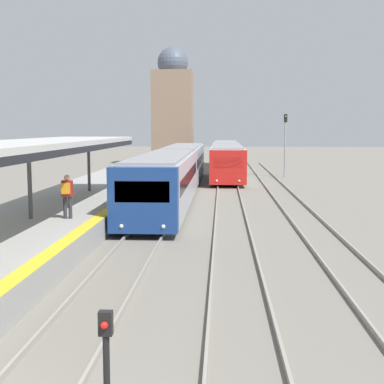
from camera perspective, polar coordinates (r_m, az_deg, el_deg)
The scene contains 7 objects.
platform_canopy at distance 20.90m, azimuth -16.95°, elevation 4.87°, with size 4.00×22.51×2.92m.
person_on_platform at distance 20.67m, azimuth -13.19°, elevation -0.09°, with size 0.40×0.40×1.66m.
train_near at distance 35.07m, azimuth -1.74°, elevation 2.47°, with size 2.71×29.82×2.93m.
train_far at distance 51.80m, azimuth 3.70°, elevation 3.81°, with size 2.70×27.57×2.85m.
signal_post_near at distance 8.20m, azimuth -9.14°, elevation -16.58°, with size 0.20×0.22×1.67m.
signal_mast_far at distance 47.65m, azimuth 9.91°, elevation 5.69°, with size 0.28×0.29×5.52m.
distant_domed_building at distance 62.90m, azimuth -2.05°, elevation 8.77°, with size 4.59×4.59×13.56m.
Camera 1 is at (3.01, -5.94, 4.29)m, focal length 50.00 mm.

